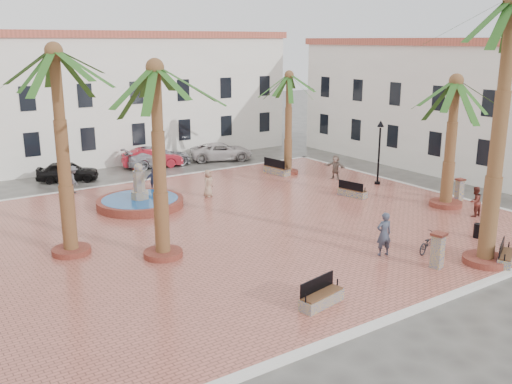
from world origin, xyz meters
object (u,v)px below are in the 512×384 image
Objects in this scene: fountain at (140,201)px; bicycle_a at (429,243)px; cyclist_b at (475,201)px; car_black at (68,171)px; bench_e at (352,192)px; pedestrian_east at (335,167)px; bollard_e at (459,189)px; pedestrian_fountain_a at (208,183)px; pedestrian_north at (73,179)px; pedestrian_fountain_b at (153,181)px; palm_sw at (156,91)px; bench_ne at (277,170)px; car_white at (222,152)px; bollard_n at (160,177)px; bench_s at (321,298)px; bollard_se at (438,250)px; cyclist_a at (384,234)px; car_silver at (157,156)px; bench_se at (506,257)px; litter_bin at (477,231)px; lamppost_e at (380,141)px; car_red at (152,158)px; palm_ne at (289,87)px; palm_nw at (56,75)px; palm_e at (455,98)px; palm_s at (511,28)px.

fountain is 15.19m from bicycle_a.
cyclist_b is 0.40× the size of car_black.
bench_e is 1.15× the size of pedestrian_east.
bollard_e is 8.98m from bicycle_a.
pedestrian_north is (-6.10, 5.21, 0.01)m from pedestrian_fountain_a.
pedestrian_fountain_b is at bearing 6.85° from bicycle_a.
palm_sw reaches higher than bench_ne.
bollard_n is at bearing 148.64° from car_white.
car_white is (10.06, 23.30, 0.24)m from bench_s.
bollard_se is 2.28m from cyclist_a.
pedestrian_north is 0.34× the size of car_white.
pedestrian_fountain_a is (-9.35, 10.93, 0.01)m from cyclist_b.
car_silver is (-5.48, 14.44, 0.31)m from bench_e.
bench_se is 1.09× the size of pedestrian_fountain_b.
car_black is (-5.38, 8.86, -0.28)m from pedestrian_fountain_a.
bollard_se is 4.63m from litter_bin.
bollard_e is 0.27× the size of car_white.
bollard_se is 0.31× the size of car_white.
lamppost_e reaches higher than cyclist_a.
car_red is (-2.40, 22.70, 0.13)m from bicycle_a.
bollard_se is at bearing -168.44° from car_white.
palm_ne is 1.39× the size of car_silver.
lamppost_e is at bearing -99.43° from cyclist_b.
litter_bin is (4.43, 1.28, -0.42)m from bollard_se.
pedestrian_north is at bearing 124.88° from litter_bin.
palm_nw is 2.25× the size of car_black.
car_white is at bearing 107.34° from lamppost_e.
bench_e is 15.45m from car_silver.
pedestrian_fountain_a is 0.33× the size of car_white.
bench_se is at bearing -169.16° from car_silver.
palm_e reaches higher than bollard_e.
pedestrian_east reaches higher than bench_s.
palm_nw reaches higher than lamppost_e.
bench_ne is (10.67, 2.09, -0.03)m from fountain.
pedestrian_fountain_a is at bearing -169.07° from car_red.
cyclist_a is (-5.41, -7.51, 0.68)m from bench_e.
bollard_n is 11.19m from pedestrian_east.
pedestrian_fountain_b reaches higher than bollard_se.
car_white is (15.58, 13.63, -6.90)m from palm_nw.
pedestrian_east reaches higher than car_black.
car_black is at bearing 141.85° from lamppost_e.
palm_s is at bearing -163.43° from car_white.
pedestrian_north reaches higher than bench_s.
pedestrian_east is at bearing -20.98° from bollard_n.
car_silver is (-5.97, 7.70, -5.19)m from palm_ne.
palm_ne is at bearing 21.93° from palm_nw.
pedestrian_north is at bearing 155.55° from pedestrian_fountain_b.
bench_ne is at bearing 105.22° from palm_e.
palm_nw is 21.82m from car_white.
cyclist_b is at bearing -35.40° from pedestrian_fountain_b.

